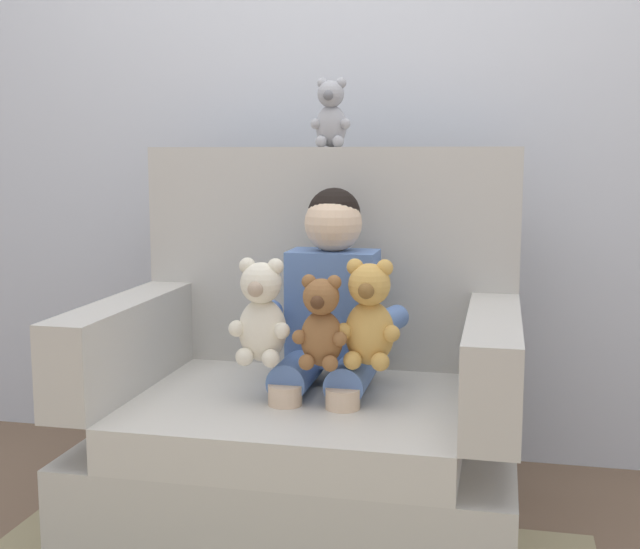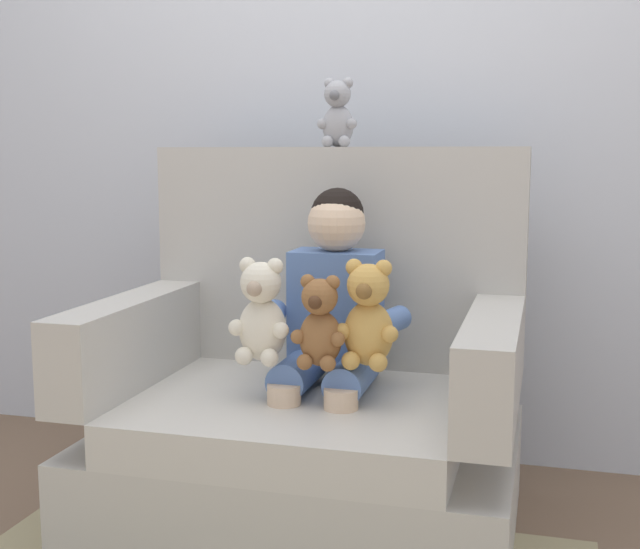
{
  "view_description": "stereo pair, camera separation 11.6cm",
  "coord_description": "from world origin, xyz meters",
  "px_view_note": "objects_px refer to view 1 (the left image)",
  "views": [
    {
      "loc": [
        0.54,
        -2.24,
        1.09
      ],
      "look_at": [
        0.06,
        -0.05,
        0.76
      ],
      "focal_mm": 46.46,
      "sensor_mm": 36.0,
      "label": 1
    },
    {
      "loc": [
        0.65,
        -2.21,
        1.09
      ],
      "look_at": [
        0.06,
        -0.05,
        0.76
      ],
      "focal_mm": 46.46,
      "sensor_mm": 36.0,
      "label": 2
    }
  ],
  "objects_px": {
    "plush_brown": "(321,324)",
    "plush_honey": "(369,317)",
    "seated_child": "(329,316)",
    "plush_grey_on_backrest": "(332,115)",
    "armchair": "(310,409)",
    "plush_cream": "(262,314)"
  },
  "relations": [
    {
      "from": "plush_brown",
      "to": "armchair",
      "type": "bearing_deg",
      "value": 91.14
    },
    {
      "from": "plush_brown",
      "to": "plush_honey",
      "type": "bearing_deg",
      "value": -3.59
    },
    {
      "from": "plush_honey",
      "to": "plush_brown",
      "type": "bearing_deg",
      "value": -178.39
    },
    {
      "from": "plush_grey_on_backrest",
      "to": "seated_child",
      "type": "bearing_deg",
      "value": -78.58
    },
    {
      "from": "plush_cream",
      "to": "plush_brown",
      "type": "bearing_deg",
      "value": 15.2
    },
    {
      "from": "seated_child",
      "to": "plush_grey_on_backrest",
      "type": "xyz_separation_m",
      "value": [
        -0.05,
        0.29,
        0.59
      ]
    },
    {
      "from": "seated_child",
      "to": "plush_cream",
      "type": "distance_m",
      "value": 0.23
    },
    {
      "from": "seated_child",
      "to": "plush_honey",
      "type": "height_order",
      "value": "seated_child"
    },
    {
      "from": "plush_cream",
      "to": "plush_grey_on_backrest",
      "type": "distance_m",
      "value": 0.73
    },
    {
      "from": "armchair",
      "to": "plush_cream",
      "type": "xyz_separation_m",
      "value": [
        -0.1,
        -0.17,
        0.31
      ]
    },
    {
      "from": "seated_child",
      "to": "plush_honey",
      "type": "distance_m",
      "value": 0.21
    },
    {
      "from": "armchair",
      "to": "plush_cream",
      "type": "bearing_deg",
      "value": -119.87
    },
    {
      "from": "plush_brown",
      "to": "plush_honey",
      "type": "relative_size",
      "value": 0.86
    },
    {
      "from": "seated_child",
      "to": "plush_brown",
      "type": "relative_size",
      "value": 3.27
    },
    {
      "from": "plush_brown",
      "to": "plush_honey",
      "type": "distance_m",
      "value": 0.13
    },
    {
      "from": "armchair",
      "to": "seated_child",
      "type": "relative_size",
      "value": 1.44
    },
    {
      "from": "armchair",
      "to": "plush_brown",
      "type": "bearing_deg",
      "value": -67.66
    },
    {
      "from": "plush_honey",
      "to": "plush_grey_on_backrest",
      "type": "height_order",
      "value": "plush_grey_on_backrest"
    },
    {
      "from": "armchair",
      "to": "plush_grey_on_backrest",
      "type": "distance_m",
      "value": 0.92
    },
    {
      "from": "armchair",
      "to": "seated_child",
      "type": "distance_m",
      "value": 0.29
    },
    {
      "from": "armchair",
      "to": "plush_honey",
      "type": "height_order",
      "value": "armchair"
    },
    {
      "from": "plush_brown",
      "to": "plush_cream",
      "type": "height_order",
      "value": "plush_cream"
    }
  ]
}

